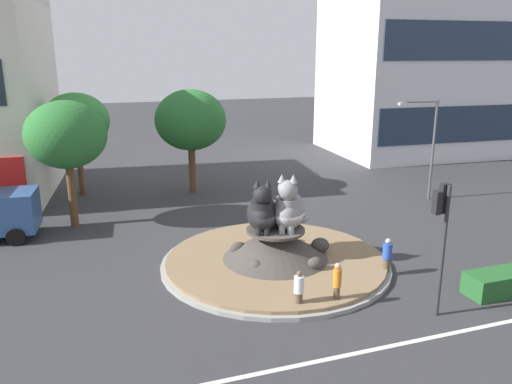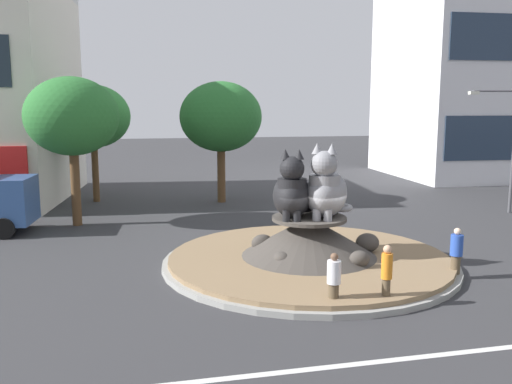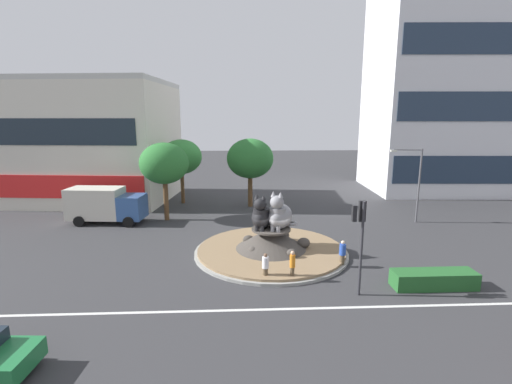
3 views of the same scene
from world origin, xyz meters
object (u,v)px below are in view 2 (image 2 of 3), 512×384
object	(u,v)px
cat_statue_black	(292,192)
cat_statue_grey	(326,190)
streetlight_arm	(508,140)
pedestrian_blue_shirt	(456,252)
third_tree_left	(221,117)
broadleaf_tree_behind_island	(72,117)
pedestrian_white_shirt	(334,280)
pedestrian_orange_shirt	(387,274)
second_tree_near_tower	(93,117)

from	to	relation	value
cat_statue_black	cat_statue_grey	xyz separation A→B (m)	(1.16, -0.16, 0.07)
streetlight_arm	pedestrian_blue_shirt	world-z (taller)	streetlight_arm
streetlight_arm	cat_statue_grey	bearing A→B (deg)	37.77
cat_statue_black	pedestrian_blue_shirt	xyz separation A→B (m)	(4.70, -2.59, -1.70)
third_tree_left	pedestrian_blue_shirt	bearing A→B (deg)	-72.16
third_tree_left	streetlight_arm	xyz separation A→B (m)	(13.84, -6.42, -1.09)
cat_statue_grey	broadleaf_tree_behind_island	size ratio (longest dim) A/B	0.39
streetlight_arm	pedestrian_white_shirt	xyz separation A→B (m)	(-13.53, -10.90, -2.98)
pedestrian_orange_shirt	cat_statue_grey	bearing A→B (deg)	-113.85
streetlight_arm	pedestrian_white_shirt	world-z (taller)	streetlight_arm
second_tree_near_tower	pedestrian_white_shirt	distance (m)	20.92
streetlight_arm	broadleaf_tree_behind_island	bearing A→B (deg)	4.00
third_tree_left	pedestrian_white_shirt	size ratio (longest dim) A/B	4.38
pedestrian_orange_shirt	pedestrian_white_shirt	world-z (taller)	pedestrian_orange_shirt
cat_statue_grey	pedestrian_blue_shirt	size ratio (longest dim) A/B	1.58
third_tree_left	pedestrian_blue_shirt	world-z (taller)	third_tree_left
pedestrian_white_shirt	streetlight_arm	bearing A→B (deg)	164.77
second_tree_near_tower	third_tree_left	xyz separation A→B (m)	(7.11, -1.80, -0.02)
cat_statue_grey	pedestrian_blue_shirt	distance (m)	4.64
third_tree_left	pedestrian_blue_shirt	size ratio (longest dim) A/B	4.14
cat_statue_grey	pedestrian_white_shirt	distance (m)	4.60
streetlight_arm	pedestrian_blue_shirt	distance (m)	13.11
cat_statue_grey	pedestrian_white_shirt	bearing A→B (deg)	11.81
third_tree_left	broadleaf_tree_behind_island	bearing A→B (deg)	-148.22
broadleaf_tree_behind_island	pedestrian_blue_shirt	size ratio (longest dim) A/B	4.09
pedestrian_white_shirt	pedestrian_blue_shirt	xyz separation A→B (m)	(4.75, 1.62, 0.05)
pedestrian_orange_shirt	pedestrian_blue_shirt	size ratio (longest dim) A/B	1.05
cat_statue_black	pedestrian_orange_shirt	bearing A→B (deg)	34.76
third_tree_left	pedestrian_orange_shirt	xyz separation A→B (m)	(1.77, -17.48, -3.95)
second_tree_near_tower	pedestrian_blue_shirt	xyz separation A→B (m)	(12.16, -17.51, -4.05)
second_tree_near_tower	streetlight_arm	xyz separation A→B (m)	(20.94, -8.22, -1.11)
pedestrian_orange_shirt	pedestrian_white_shirt	distance (m)	1.48
pedestrian_blue_shirt	broadleaf_tree_behind_island	bearing A→B (deg)	-176.87
broadleaf_tree_behind_island	pedestrian_white_shirt	bearing A→B (deg)	-58.11
cat_statue_grey	pedestrian_blue_shirt	world-z (taller)	cat_statue_grey
cat_statue_black	second_tree_near_tower	bearing A→B (deg)	-136.59
streetlight_arm	pedestrian_white_shirt	bearing A→B (deg)	47.51
broadleaf_tree_behind_island	second_tree_near_tower	world-z (taller)	broadleaf_tree_behind_island
streetlight_arm	pedestrian_blue_shirt	xyz separation A→B (m)	(-8.78, -9.28, -2.93)
streetlight_arm	pedestrian_orange_shirt	bearing A→B (deg)	51.16
second_tree_near_tower	third_tree_left	size ratio (longest dim) A/B	0.98
third_tree_left	pedestrian_orange_shirt	bearing A→B (deg)	-84.22
cat_statue_black	cat_statue_grey	size ratio (longest dim) A/B	0.95
cat_statue_black	streetlight_arm	xyz separation A→B (m)	(13.48, 6.70, 1.23)
second_tree_near_tower	pedestrian_blue_shirt	bearing A→B (deg)	-55.21
cat_statue_grey	second_tree_near_tower	xyz separation A→B (m)	(-8.63, 15.08, 2.27)
third_tree_left	streetlight_arm	world-z (taller)	third_tree_left
pedestrian_blue_shirt	pedestrian_white_shirt	bearing A→B (deg)	-116.91
streetlight_arm	third_tree_left	bearing A→B (deg)	-16.25
streetlight_arm	pedestrian_blue_shirt	size ratio (longest dim) A/B	3.81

